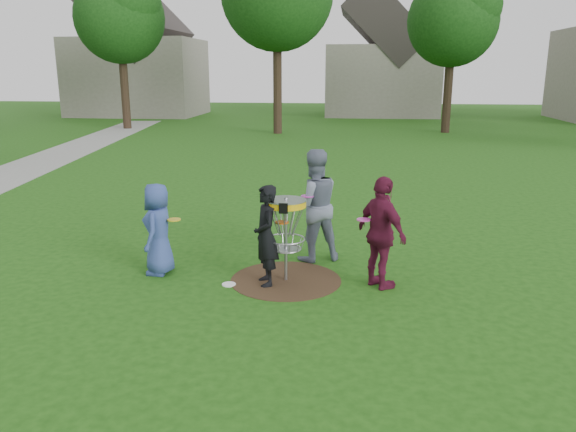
# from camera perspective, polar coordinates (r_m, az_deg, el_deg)

# --- Properties ---
(ground) EXTENTS (100.00, 100.00, 0.00)m
(ground) POSITION_cam_1_polar(r_m,az_deg,el_deg) (9.17, -0.22, -6.53)
(ground) COLOR #19470F
(ground) RESTS_ON ground
(dirt_patch) EXTENTS (1.80, 1.80, 0.01)m
(dirt_patch) POSITION_cam_1_polar(r_m,az_deg,el_deg) (9.17, -0.22, -6.50)
(dirt_patch) COLOR #47331E
(dirt_patch) RESTS_ON ground
(concrete_path) EXTENTS (7.75, 39.92, 0.02)m
(concrete_path) POSITION_cam_1_polar(r_m,az_deg,el_deg) (20.11, -26.82, 3.61)
(concrete_path) COLOR #9E9E99
(concrete_path) RESTS_ON ground
(player_blue) EXTENTS (0.49, 0.75, 1.53)m
(player_blue) POSITION_cam_1_polar(r_m,az_deg,el_deg) (9.50, -13.04, -1.30)
(player_blue) COLOR #304385
(player_blue) RESTS_ON ground
(player_black) EXTENTS (0.57, 0.68, 1.61)m
(player_black) POSITION_cam_1_polar(r_m,az_deg,el_deg) (8.77, -2.25, -2.01)
(player_black) COLOR black
(player_black) RESTS_ON ground
(player_grey) EXTENTS (1.18, 1.07, 2.00)m
(player_grey) POSITION_cam_1_polar(r_m,az_deg,el_deg) (9.88, 2.60, 1.08)
(player_grey) COLOR slate
(player_grey) RESTS_ON ground
(player_maroon) EXTENTS (0.97, 1.08, 1.77)m
(player_maroon) POSITION_cam_1_polar(r_m,az_deg,el_deg) (8.73, 9.50, -1.73)
(player_maroon) COLOR #5C152F
(player_maroon) RESTS_ON ground
(disc_on_grass) EXTENTS (0.22, 0.22, 0.02)m
(disc_on_grass) POSITION_cam_1_polar(r_m,az_deg,el_deg) (9.02, -6.03, -6.92)
(disc_on_grass) COLOR white
(disc_on_grass) RESTS_ON ground
(disc_golf_basket) EXTENTS (0.66, 0.67, 1.38)m
(disc_golf_basket) POSITION_cam_1_polar(r_m,az_deg,el_deg) (8.86, -0.22, -0.37)
(disc_golf_basket) COLOR #9EA0A5
(disc_golf_basket) RESTS_ON ground
(held_discs) EXTENTS (3.30, 1.15, 0.30)m
(held_discs) POSITION_cam_1_polar(r_m,az_deg,el_deg) (9.05, -0.74, 0.20)
(held_discs) COLOR gold
(held_discs) RESTS_ON ground
(tree_row) EXTENTS (51.20, 17.42, 9.90)m
(tree_row) POSITION_cam_1_polar(r_m,az_deg,el_deg) (29.31, 5.78, 20.24)
(tree_row) COLOR #38281C
(tree_row) RESTS_ON ground
(house_row) EXTENTS (44.50, 10.65, 11.62)m
(house_row) POSITION_cam_1_polar(r_m,az_deg,el_deg) (41.74, 12.20, 15.47)
(house_row) COLOR gray
(house_row) RESTS_ON ground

